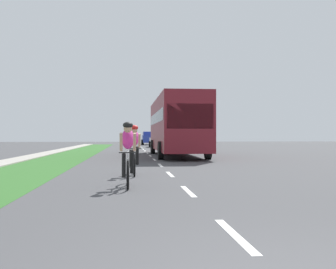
{
  "coord_description": "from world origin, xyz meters",
  "views": [
    {
      "loc": [
        -1.33,
        -2.97,
        1.25
      ],
      "look_at": [
        0.88,
        19.65,
        1.32
      ],
      "focal_mm": 43.15,
      "sensor_mm": 36.0,
      "label": 1
    }
  ],
  "objects_px": {
    "sedan_white": "(159,140)",
    "cyclist_lead": "(128,154)",
    "cyclist_trailing": "(134,150)",
    "bus_maroon": "(176,124)",
    "suv_blue": "(149,138)"
  },
  "relations": [
    {
      "from": "bus_maroon",
      "to": "sedan_white",
      "type": "bearing_deg",
      "value": 89.05
    },
    {
      "from": "cyclist_lead",
      "to": "cyclist_trailing",
      "type": "xyz_separation_m",
      "value": [
        0.19,
        2.93,
        0.0
      ]
    },
    {
      "from": "sedan_white",
      "to": "cyclist_lead",
      "type": "bearing_deg",
      "value": -95.48
    },
    {
      "from": "cyclist_lead",
      "to": "cyclist_trailing",
      "type": "height_order",
      "value": "same"
    },
    {
      "from": "cyclist_trailing",
      "to": "bus_maroon",
      "type": "relative_size",
      "value": 0.15
    },
    {
      "from": "cyclist_trailing",
      "to": "suv_blue",
      "type": "relative_size",
      "value": 0.37
    },
    {
      "from": "sedan_white",
      "to": "cyclist_trailing",
      "type": "bearing_deg",
      "value": -95.64
    },
    {
      "from": "cyclist_lead",
      "to": "suv_blue",
      "type": "height_order",
      "value": "suv_blue"
    },
    {
      "from": "bus_maroon",
      "to": "sedan_white",
      "type": "distance_m",
      "value": 19.01
    },
    {
      "from": "cyclist_lead",
      "to": "suv_blue",
      "type": "distance_m",
      "value": 45.47
    },
    {
      "from": "cyclist_lead",
      "to": "bus_maroon",
      "type": "height_order",
      "value": "bus_maroon"
    },
    {
      "from": "cyclist_lead",
      "to": "sedan_white",
      "type": "relative_size",
      "value": 0.4
    },
    {
      "from": "suv_blue",
      "to": "sedan_white",
      "type": "bearing_deg",
      "value": -88.02
    },
    {
      "from": "cyclist_trailing",
      "to": "sedan_white",
      "type": "bearing_deg",
      "value": 84.36
    },
    {
      "from": "cyclist_lead",
      "to": "bus_maroon",
      "type": "bearing_deg",
      "value": 78.85
    }
  ]
}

